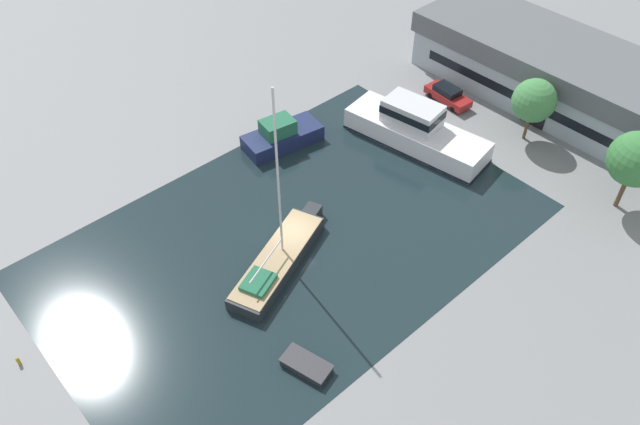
{
  "coord_description": "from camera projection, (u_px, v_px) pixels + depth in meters",
  "views": [
    {
      "loc": [
        25.06,
        -19.78,
        34.07
      ],
      "look_at": [
        0.0,
        2.74,
        1.0
      ],
      "focal_mm": 35.0,
      "sensor_mm": 36.0,
      "label": 1
    }
  ],
  "objects": [
    {
      "name": "quay_tree_near_building",
      "position": [
        534.0,
        101.0,
        52.62
      ],
      "size": [
        3.74,
        3.74,
        5.84
      ],
      "color": "brown",
      "rests_on": "ground"
    },
    {
      "name": "sailboat_moored",
      "position": [
        279.0,
        259.0,
        44.37
      ],
      "size": [
        6.19,
        11.0,
        14.59
      ],
      "rotation": [
        0.0,
        0.0,
        0.39
      ],
      "color": "#23282D",
      "rests_on": "water_canal"
    },
    {
      "name": "ground_plane",
      "position": [
        293.0,
        239.0,
        46.6
      ],
      "size": [
        440.0,
        440.0,
        0.0
      ],
      "primitive_type": "plane",
      "color": "gray"
    },
    {
      "name": "parked_car",
      "position": [
        448.0,
        95.0,
        58.86
      ],
      "size": [
        4.79,
        2.11,
        1.55
      ],
      "rotation": [
        0.0,
        0.0,
        4.64
      ],
      "color": "maroon",
      "rests_on": "ground"
    },
    {
      "name": "motor_cruiser",
      "position": [
        415.0,
        130.0,
        53.84
      ],
      "size": [
        13.35,
        6.09,
        4.0
      ],
      "rotation": [
        0.0,
        0.0,
        1.74
      ],
      "color": "white",
      "rests_on": "water_canal"
    },
    {
      "name": "quay_tree_by_water",
      "position": [
        636.0,
        159.0,
        45.93
      ],
      "size": [
        4.22,
        4.22,
        6.82
      ],
      "color": "brown",
      "rests_on": "ground"
    },
    {
      "name": "water_canal",
      "position": [
        293.0,
        239.0,
        46.6
      ],
      "size": [
        23.31,
        36.53,
        0.01
      ],
      "primitive_type": "cube",
      "color": "#19282D",
      "rests_on": "ground"
    },
    {
      "name": "cabin_boat",
      "position": [
        282.0,
        135.0,
        54.12
      ],
      "size": [
        3.88,
        7.24,
        2.62
      ],
      "rotation": [
        0.0,
        0.0,
        -0.15
      ],
      "color": "#19234C",
      "rests_on": "water_canal"
    },
    {
      "name": "mooring_bollard",
      "position": [
        18.0,
        361.0,
        38.75
      ],
      "size": [
        0.23,
        0.23,
        0.64
      ],
      "color": "olive",
      "rests_on": "ground"
    },
    {
      "name": "small_dinghy",
      "position": [
        306.0,
        365.0,
        38.58
      ],
      "size": [
        3.46,
        2.33,
        0.57
      ],
      "rotation": [
        0.0,
        0.0,
        1.84
      ],
      "color": "#23282D",
      "rests_on": "water_canal"
    },
    {
      "name": "warehouse_building",
      "position": [
        568.0,
        78.0,
        57.2
      ],
      "size": [
        29.92,
        10.42,
        5.57
      ],
      "rotation": [
        0.0,
        0.0,
        0.01
      ],
      "color": "#99A8B2",
      "rests_on": "ground"
    }
  ]
}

